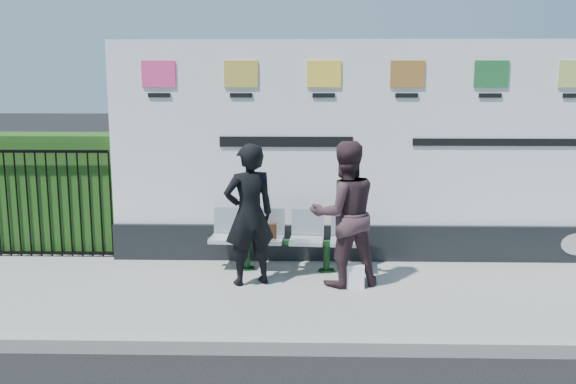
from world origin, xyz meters
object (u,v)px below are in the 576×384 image
at_px(bench, 287,254).
at_px(woman_right, 345,214).
at_px(billboard, 403,167).
at_px(woman_left, 249,215).

relative_size(bench, woman_right, 1.14).
distance_m(billboard, woman_left, 2.35).
bearing_deg(woman_right, woman_left, -16.51).
relative_size(billboard, woman_right, 4.52).
xyz_separation_m(billboard, woman_left, (-2.02, -1.12, -0.43)).
distance_m(billboard, bench, 2.00).
height_order(bench, woman_right, woman_right).
bearing_deg(bench, billboard, 23.67).
bearing_deg(billboard, bench, -160.38).
relative_size(woman_left, woman_right, 0.98).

